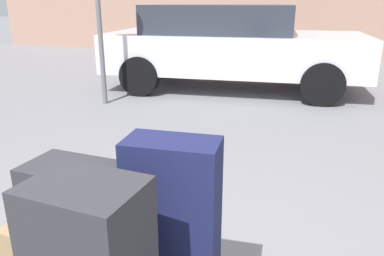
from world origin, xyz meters
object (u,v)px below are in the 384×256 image
at_px(parked_car, 230,45).
at_px(suitcase_tan_rear_left, 80,248).
at_px(duffel_bag_charcoal_topmost_pile, 74,195).
at_px(no_parking_sign, 98,6).
at_px(suitcase_navy_stacked_top, 173,213).

bearing_deg(parked_car, suitcase_tan_rear_left, -81.80).
xyz_separation_m(duffel_bag_charcoal_topmost_pile, no_parking_sign, (-2.25, 3.61, 0.68)).
xyz_separation_m(suitcase_tan_rear_left, duffel_bag_charcoal_topmost_pile, (0.00, 0.00, 0.26)).
height_order(suitcase_navy_stacked_top, no_parking_sign, no_parking_sign).
xyz_separation_m(suitcase_navy_stacked_top, duffel_bag_charcoal_topmost_pile, (-0.39, -0.12, 0.07)).
height_order(parked_car, no_parking_sign, no_parking_sign).
xyz_separation_m(suitcase_tan_rear_left, no_parking_sign, (-2.25, 3.61, 0.94)).
distance_m(duffel_bag_charcoal_topmost_pile, no_parking_sign, 4.31).
bearing_deg(suitcase_navy_stacked_top, duffel_bag_charcoal_topmost_pile, -169.43).
relative_size(suitcase_navy_stacked_top, parked_car, 0.14).
relative_size(duffel_bag_charcoal_topmost_pile, parked_car, 0.09).
bearing_deg(suitcase_navy_stacked_top, parked_car, 95.99).
xyz_separation_m(suitcase_navy_stacked_top, parked_car, (-1.15, 5.17, 0.10)).
relative_size(duffel_bag_charcoal_topmost_pile, no_parking_sign, 0.17).
distance_m(suitcase_navy_stacked_top, parked_car, 5.30).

